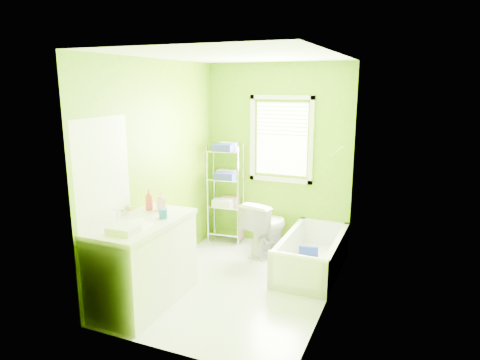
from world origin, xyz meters
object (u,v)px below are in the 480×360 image
at_px(bathtub, 311,259).
at_px(vanity, 144,260).
at_px(toilet, 266,227).
at_px(wire_shelf_unit, 227,183).

xyz_separation_m(bathtub, vanity, (-1.45, -1.50, 0.34)).
bearing_deg(toilet, wire_shelf_unit, -6.41).
bearing_deg(wire_shelf_unit, vanity, -91.04).
relative_size(bathtub, vanity, 1.19).
bearing_deg(bathtub, wire_shelf_unit, 158.97).
distance_m(vanity, wire_shelf_unit, 2.08).
distance_m(bathtub, wire_shelf_unit, 1.69).
height_order(bathtub, wire_shelf_unit, wire_shelf_unit).
height_order(bathtub, toilet, toilet).
bearing_deg(bathtub, toilet, 155.98).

